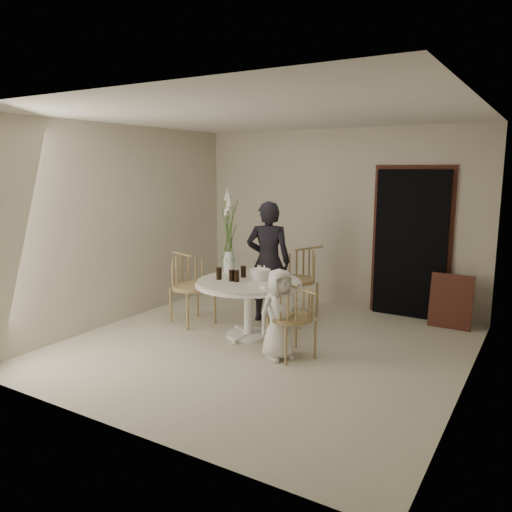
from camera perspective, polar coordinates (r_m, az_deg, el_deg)
The scene contains 18 objects.
ground at distance 6.08m, azimuth 0.74°, elevation -10.37°, with size 4.50×4.50×0.00m, color beige.
room_shell at distance 5.72m, azimuth 0.78°, elevation 5.02°, with size 4.50×4.50×4.50m.
doorway at distance 7.40m, azimuth 17.25°, elevation 1.27°, with size 1.00×0.10×2.10m, color black.
door_trim at distance 7.43m, azimuth 17.35°, elevation 1.77°, with size 1.12×0.03×2.22m, color maroon.
table at distance 6.28m, azimuth -0.85°, elevation -3.82°, with size 1.33×1.33×0.73m.
picture_frame at distance 7.18m, azimuth 21.38°, elevation -4.84°, with size 0.55×0.04×0.73m, color maroon.
chair_far at distance 7.20m, azimuth 5.27°, elevation -1.81°, with size 0.70×0.72×1.00m.
chair_right at distance 5.55m, azimuth 4.75°, elevation -6.45°, with size 0.63×0.62×0.85m.
chair_left at distance 6.98m, azimuth -7.90°, elevation -2.48°, with size 0.68×0.65×0.95m.
girl at distance 6.91m, azimuth 1.42°, elevation -0.64°, with size 0.61×0.40×1.68m, color black.
boy at distance 5.59m, azimuth 2.69°, elevation -6.65°, with size 0.50×0.33×1.03m, color white.
birthday_cake at distance 6.32m, azimuth 0.46°, elevation -2.08°, with size 0.26×0.26×0.18m.
cola_tumbler_a at distance 6.18m, azimuth -2.23°, elevation -2.29°, with size 0.07×0.07×0.14m, color black.
cola_tumbler_b at distance 6.21m, azimuth -2.82°, elevation -2.23°, with size 0.07×0.07×0.14m, color black.
cola_tumbler_c at distance 6.31m, azimuth -4.25°, elevation -2.00°, with size 0.07×0.07×0.15m, color black.
cola_tumbler_d at distance 6.42m, azimuth -1.46°, elevation -1.79°, with size 0.07×0.07×0.15m, color black.
plate_stack at distance 5.85m, azimuth 1.29°, elevation -3.49°, with size 0.18×0.18×0.05m, color white.
flower_vase at distance 6.64m, azimuth -3.12°, elevation 2.66°, with size 0.15×0.15×1.14m.
Camera 1 is at (2.87, -4.92, 2.13)m, focal length 35.00 mm.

